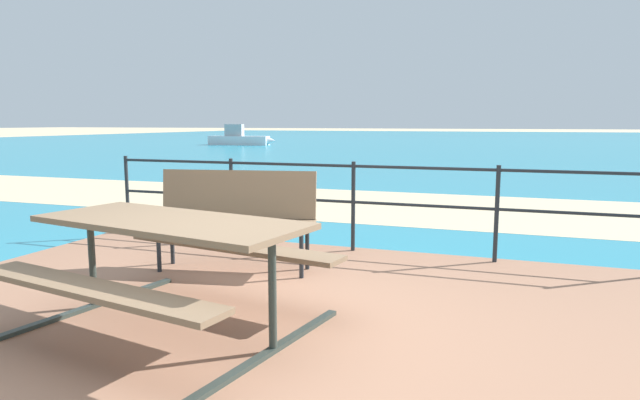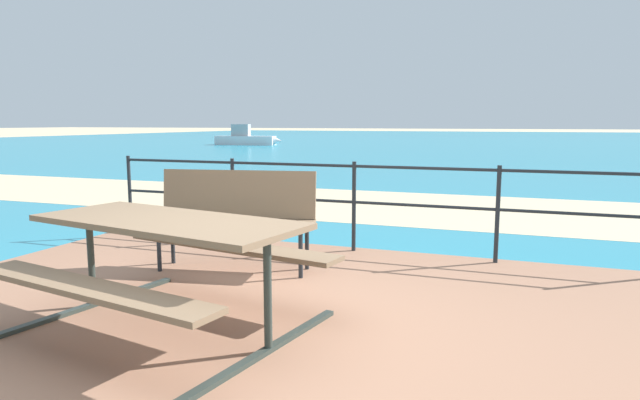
# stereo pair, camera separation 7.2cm
# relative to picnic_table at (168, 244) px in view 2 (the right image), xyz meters

# --- Properties ---
(ground_plane) EXTENTS (240.00, 240.00, 0.00)m
(ground_plane) POSITION_rel_picnic_table_xyz_m (0.53, 0.12, -0.64)
(ground_plane) COLOR beige
(patio_paving) EXTENTS (6.40, 5.20, 0.06)m
(patio_paving) POSITION_rel_picnic_table_xyz_m (0.53, 0.12, -0.61)
(patio_paving) COLOR #996B51
(patio_paving) RESTS_ON ground
(sea_water) EXTENTS (90.00, 90.00, 0.01)m
(sea_water) POSITION_rel_picnic_table_xyz_m (0.53, 40.12, -0.63)
(sea_water) COLOR teal
(sea_water) RESTS_ON ground
(beach_strip) EXTENTS (54.01, 3.81, 0.01)m
(beach_strip) POSITION_rel_picnic_table_xyz_m (0.53, 6.21, -0.63)
(beach_strip) COLOR beige
(beach_strip) RESTS_ON ground
(picnic_table) EXTENTS (2.12, 1.83, 0.75)m
(picnic_table) POSITION_rel_picnic_table_xyz_m (0.00, 0.00, 0.00)
(picnic_table) COLOR #7A6047
(picnic_table) RESTS_ON patio_paving
(park_bench) EXTENTS (1.56, 0.69, 0.93)m
(park_bench) POSITION_rel_picnic_table_xyz_m (-0.32, 1.50, -0.02)
(park_bench) COLOR #7A6047
(park_bench) RESTS_ON patio_paving
(railing_fence) EXTENTS (5.94, 0.04, 0.97)m
(railing_fence) POSITION_rel_picnic_table_xyz_m (0.53, 2.57, 0.04)
(railing_fence) COLOR #1E2328
(railing_fence) RESTS_ON patio_paving
(boat_near) EXTENTS (4.39, 1.41, 1.31)m
(boat_near) POSITION_rel_picnic_table_xyz_m (-14.26, 28.10, -0.23)
(boat_near) COLOR silver
(boat_near) RESTS_ON sea_water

